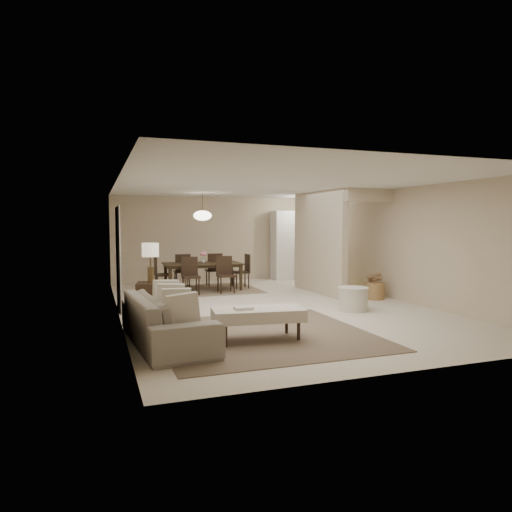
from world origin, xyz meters
name	(u,v)px	position (x,y,z in m)	size (l,w,h in m)	color
floor	(269,306)	(0.00, 0.00, 0.00)	(9.00, 9.00, 0.00)	beige
ceiling	(269,185)	(0.00, 0.00, 2.50)	(9.00, 9.00, 0.00)	white
back_wall	(215,239)	(0.00, 4.50, 1.25)	(6.00, 6.00, 0.00)	#C3B394
left_wall	(118,249)	(-3.00, 0.00, 1.25)	(9.00, 9.00, 0.00)	#C3B394
right_wall	(391,244)	(3.00, 0.00, 1.25)	(9.00, 9.00, 0.00)	#C3B394
partition	(319,243)	(1.80, 1.25, 1.25)	(0.15, 2.50, 2.50)	#C3B394
doorway	(118,259)	(-2.97, 0.60, 1.02)	(0.04, 0.90, 2.04)	black
pantry_cabinet	(291,245)	(2.35, 4.15, 1.05)	(1.20, 0.55, 2.10)	white
flush_light	(303,198)	(2.30, 3.20, 2.46)	(0.44, 0.44, 0.05)	white
living_rug	(264,334)	(-0.97, -2.28, 0.01)	(3.20, 3.20, 0.01)	brown
sofa	(167,319)	(-2.45, -2.28, 0.34)	(0.92, 2.36, 0.69)	gray
ottoman_bench	(258,315)	(-1.17, -2.58, 0.38)	(1.40, 0.77, 0.48)	beige
side_table	(151,298)	(-2.40, 0.07, 0.29)	(0.53, 0.53, 0.59)	black
table_lamp	(150,253)	(-2.40, 0.07, 1.15)	(0.32, 0.32, 0.76)	#4B3920
round_pouf	(353,299)	(1.39, -1.04, 0.23)	(0.59, 0.59, 0.46)	beige
wicker_basket	(374,291)	(2.58, 0.00, 0.19)	(0.45, 0.45, 0.38)	brown
dining_rug	(203,290)	(-0.78, 2.67, 0.01)	(2.80, 2.10, 0.01)	#7F654F
dining_table	(203,277)	(-0.78, 2.67, 0.35)	(1.98, 1.11, 0.70)	black
dining_chairs	(203,273)	(-0.78, 2.67, 0.45)	(2.44, 1.79, 0.91)	black
vase	(203,261)	(-0.78, 2.67, 0.76)	(0.13, 0.13, 0.13)	silver
yellow_mat	(342,291)	(2.54, 1.36, 0.01)	(0.83, 0.51, 0.01)	yellow
pendant_light	(203,216)	(-0.78, 2.67, 1.92)	(0.46, 0.46, 0.71)	#4B3920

